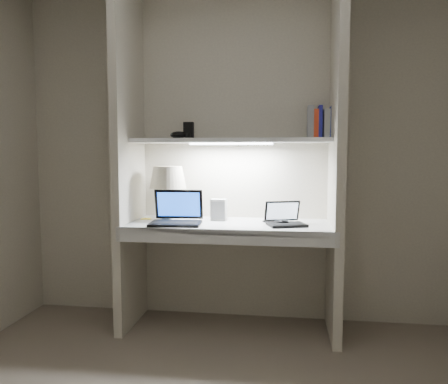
% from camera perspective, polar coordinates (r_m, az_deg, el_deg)
% --- Properties ---
extents(back_wall, '(3.20, 0.01, 2.50)m').
position_cam_1_polar(back_wall, '(3.32, 1.30, 4.92)').
color(back_wall, '#BDB3A1').
rests_on(back_wall, floor).
extents(alcove_panel_left, '(0.06, 0.55, 2.50)m').
position_cam_1_polar(alcove_panel_left, '(3.22, -12.34, 4.80)').
color(alcove_panel_left, '#BDB3A1').
rests_on(alcove_panel_left, floor).
extents(alcove_panel_right, '(0.06, 0.55, 2.50)m').
position_cam_1_polar(alcove_panel_right, '(3.04, 14.52, 4.74)').
color(alcove_panel_right, '#BDB3A1').
rests_on(alcove_panel_right, floor).
extents(desk, '(1.40, 0.55, 0.04)m').
position_cam_1_polar(desk, '(3.09, 0.68, -4.41)').
color(desk, white).
rests_on(desk, alcove_panel_left).
extents(desk_apron, '(1.46, 0.03, 0.10)m').
position_cam_1_polar(desk_apron, '(2.84, 0.00, -5.87)').
color(desk_apron, silver).
rests_on(desk_apron, desk).
extents(shelf, '(1.40, 0.36, 0.03)m').
position_cam_1_polar(shelf, '(3.14, 0.91, 6.73)').
color(shelf, silver).
rests_on(shelf, back_wall).
extents(strip_light, '(0.60, 0.04, 0.02)m').
position_cam_1_polar(strip_light, '(3.14, 0.91, 6.33)').
color(strip_light, white).
rests_on(strip_light, shelf).
extents(table_lamp, '(0.27, 0.27, 0.40)m').
position_cam_1_polar(table_lamp, '(3.22, -7.33, 1.08)').
color(table_lamp, white).
rests_on(table_lamp, desk).
extents(laptop_main, '(0.37, 0.32, 0.23)m').
position_cam_1_polar(laptop_main, '(3.07, -6.19, -3.13)').
color(laptop_main, black).
rests_on(laptop_main, desk).
extents(laptop_netbook, '(0.30, 0.28, 0.16)m').
position_cam_1_polar(laptop_netbook, '(3.01, 7.98, -3.59)').
color(laptop_netbook, black).
rests_on(laptop_netbook, desk).
extents(speaker, '(0.12, 0.09, 0.16)m').
position_cam_1_polar(speaker, '(3.19, -0.68, -2.33)').
color(speaker, silver).
rests_on(speaker, desk).
extents(mouse, '(0.13, 0.10, 0.04)m').
position_cam_1_polar(mouse, '(3.02, 7.53, -3.93)').
color(mouse, black).
rests_on(mouse, desk).
extents(cable_coil, '(0.11, 0.11, 0.01)m').
position_cam_1_polar(cable_coil, '(3.16, 6.45, -3.72)').
color(cable_coil, black).
rests_on(cable_coil, desk).
extents(sticky_note, '(0.09, 0.09, 0.00)m').
position_cam_1_polar(sticky_note, '(3.32, -10.14, -3.46)').
color(sticky_note, yellow).
rests_on(sticky_note, desk).
extents(book_row, '(0.22, 0.15, 0.23)m').
position_cam_1_polar(book_row, '(3.23, 12.73, 8.76)').
color(book_row, '#BEBEBE').
rests_on(book_row, shelf).
extents(shelf_box, '(0.08, 0.06, 0.12)m').
position_cam_1_polar(shelf_box, '(3.28, -4.64, 8.00)').
color(shelf_box, black).
rests_on(shelf_box, shelf).
extents(shelf_gadget, '(0.14, 0.11, 0.05)m').
position_cam_1_polar(shelf_gadget, '(3.24, -5.92, 7.42)').
color(shelf_gadget, black).
rests_on(shelf_gadget, shelf).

